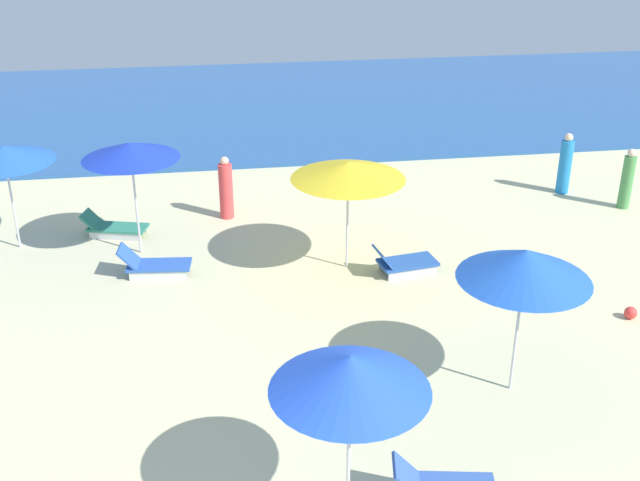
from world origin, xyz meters
The scene contains 13 objects.
ocean centered at (0.00, 23.29, 0.06)m, with size 60.00×13.41×0.12m, color #275697.
umbrella_0 centered at (-1.35, 11.36, 2.45)m, with size 2.13×2.13×2.63m.
lounge_chair_0_0 centered at (-1.01, 10.17, 0.24)m, with size 1.57×0.75×0.68m.
lounge_chair_0_1 centered at (-2.04, 12.39, 0.21)m, with size 1.62×0.95×0.58m.
umbrella_1 centered at (5.13, 5.06, 2.35)m, with size 2.14×2.14×2.61m.
umbrella_2 centered at (3.19, 9.94, 2.26)m, with size 2.44×2.44×2.45m.
lounge_chair_2_0 centered at (4.36, 9.49, 0.24)m, with size 1.45×0.86×0.63m.
umbrella_3 centered at (1.87, 2.57, 2.34)m, with size 2.06×2.06×2.59m.
umbrella_4 centered at (-4.16, 12.05, 2.28)m, with size 2.19×2.19×2.46m.
beachgoer_0 centered at (10.91, 12.21, 0.75)m, with size 0.35×0.35×1.60m.
beachgoer_1 centered at (0.70, 13.09, 0.75)m, with size 0.46×0.46×1.61m.
beachgoer_2 centered at (9.78, 13.45, 0.78)m, with size 0.35×0.35×1.67m.
beach_ball_1 centered at (8.29, 6.92, 0.12)m, with size 0.25×0.25×0.25m, color #F13A34.
Camera 1 is at (0.30, -5.42, 7.98)m, focal length 44.42 mm.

